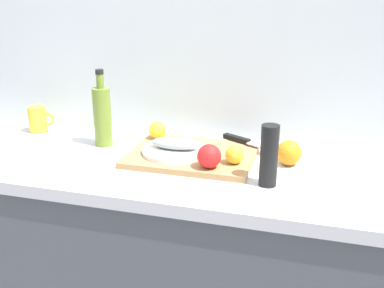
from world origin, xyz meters
The scene contains 13 objects.
back_wall centered at (0.00, 0.33, 1.25)m, with size 3.20×0.05×2.50m, color silver.
kitchen_counter centered at (0.00, 0.00, 0.45)m, with size 2.00×0.60×0.90m.
cutting_board centered at (0.09, 0.05, 0.91)m, with size 0.41×0.32×0.02m, color tan.
white_plate centered at (0.03, 0.03, 0.93)m, with size 0.22×0.22×0.01m, color white.
fish_fillet centered at (0.03, 0.03, 0.95)m, with size 0.16×0.07×0.04m, color #999E99.
chef_knife centered at (0.26, 0.18, 0.93)m, with size 0.27×0.16×0.02m.
lemon_0 centered at (0.24, -0.01, 0.95)m, with size 0.06×0.06×0.06m, color yellow.
lemon_1 centered at (-0.07, 0.15, 0.95)m, with size 0.06×0.06×0.06m, color yellow.
tomato_0 centered at (0.17, -0.07, 0.96)m, with size 0.08×0.08×0.08m, color red.
olive_oil_bottle centered at (-0.26, 0.08, 1.01)m, with size 0.06×0.06×0.28m.
coffee_mug_1 centered at (-0.57, 0.16, 0.95)m, with size 0.11×0.07×0.10m.
orange_0 centered at (0.40, 0.07, 0.94)m, with size 0.08×0.08×0.08m, color orange.
pepper_mill centered at (0.36, -0.10, 0.99)m, with size 0.05×0.05×0.18m, color black.
Camera 1 is at (0.48, -1.33, 1.46)m, focal length 42.70 mm.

